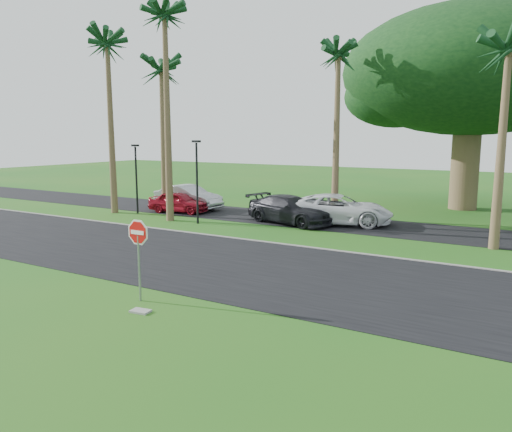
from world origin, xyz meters
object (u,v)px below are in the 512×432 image
at_px(car_red, 179,202).
at_px(car_minivan, 338,210).
at_px(car_silver, 188,197).
at_px(stop_sign_near, 138,243).
at_px(car_dark, 290,210).

relative_size(car_red, car_minivan, 0.66).
xyz_separation_m(car_silver, car_minivan, (10.74, -0.29, 0.03)).
height_order(stop_sign_near, car_silver, stop_sign_near).
xyz_separation_m(stop_sign_near, car_red, (-9.92, 14.05, -1.11)).
height_order(car_silver, car_minivan, car_minivan).
relative_size(car_red, car_dark, 0.74).
bearing_deg(car_silver, car_dark, -97.00).
xyz_separation_m(car_silver, car_red, (0.43, -1.53, -0.13)).
bearing_deg(car_red, car_minivan, -91.51).
bearing_deg(stop_sign_near, car_silver, 123.59).
distance_m(car_silver, car_red, 1.60).
height_order(stop_sign_near, car_red, stop_sign_near).
xyz_separation_m(stop_sign_near, car_minivan, (0.39, 15.29, -0.95)).
relative_size(car_silver, car_dark, 0.91).
bearing_deg(car_red, car_silver, 7.19).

